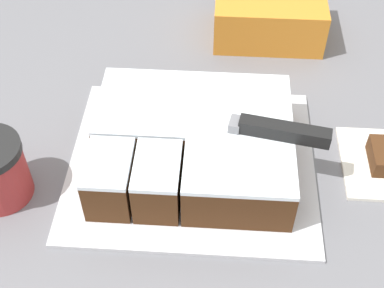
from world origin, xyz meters
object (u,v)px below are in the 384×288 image
(knife, at_px, (265,129))
(cake, at_px, (193,143))
(storage_box, at_px, (269,16))
(cake_board, at_px, (192,162))

(knife, bearing_deg, cake, 4.85)
(knife, bearing_deg, storage_box, -83.07)
(cake_board, height_order, knife, knife)
(cake, relative_size, knife, 1.00)
(cake, distance_m, knife, 0.11)
(knife, relative_size, storage_box, 1.42)
(cake_board, bearing_deg, knife, -4.73)
(cake_board, bearing_deg, storage_box, 70.05)
(knife, bearing_deg, cake_board, 5.73)
(cake, bearing_deg, storage_box, 70.24)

